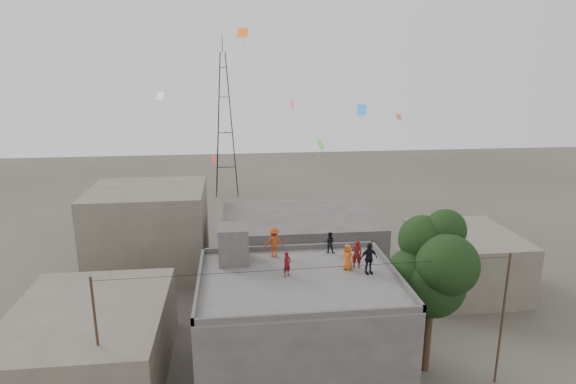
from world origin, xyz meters
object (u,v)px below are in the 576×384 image
object	(u,v)px
person_dark_adult	(369,258)
stair_head_box	(233,244)
transmission_tower	(225,125)
tree	(435,267)
person_red_adult	(357,254)

from	to	relation	value
person_dark_adult	stair_head_box	bearing A→B (deg)	148.13
stair_head_box	person_dark_adult	distance (m)	7.23
transmission_tower	tree	bearing A→B (deg)	-73.91
stair_head_box	tree	world-z (taller)	tree
transmission_tower	person_red_adult	distance (m)	39.67
person_red_adult	person_dark_adult	distance (m)	0.91
tree	person_red_adult	xyz separation A→B (m)	(-4.16, 0.45, 0.76)
tree	transmission_tower	world-z (taller)	transmission_tower
person_red_adult	tree	bearing A→B (deg)	-177.71
stair_head_box	person_red_adult	size ratio (longest dim) A/B	1.32
person_dark_adult	person_red_adult	bearing A→B (deg)	104.64
tree	person_red_adult	world-z (taller)	tree
transmission_tower	person_dark_adult	bearing A→B (deg)	-79.14
tree	stair_head_box	bearing A→B (deg)	169.26
stair_head_box	person_dark_adult	bearing A→B (deg)	-19.04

